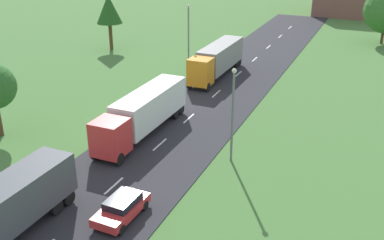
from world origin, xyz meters
The scene contains 8 objects.
road centered at (0.00, 24.50, 0.03)m, with size 10.00×140.00×0.06m, color #2B2B30.
lane_marking_centre centered at (0.00, 21.22, 0.07)m, with size 0.16×123.32×0.01m.
truck_second centered at (-2.26, 33.13, 2.11)m, with size 2.58×12.42×3.58m.
truck_third centered at (-2.17, 51.11, 2.17)m, with size 2.61×12.29×3.65m.
car_second centered at (2.52, 21.61, 0.79)m, with size 1.99×4.12×1.37m.
lamppost_second centered at (6.31, 31.53, 4.21)m, with size 0.36×0.36×7.48m.
lamppost_third centered at (-6.06, 51.41, 4.61)m, with size 0.36×0.36×8.27m.
tree_maple centered at (-20.94, 57.05, 5.79)m, with size 3.67×3.67×7.88m.
Camera 1 is at (15.93, 1.60, 16.98)m, focal length 42.46 mm.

